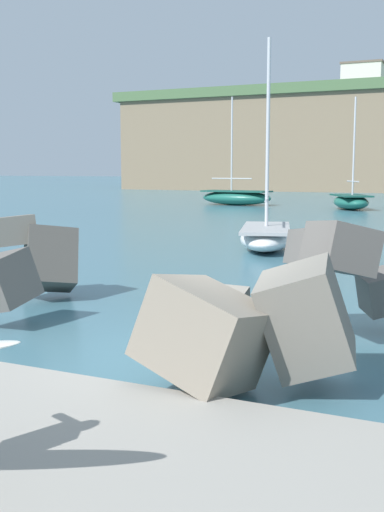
{
  "coord_description": "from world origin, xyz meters",
  "views": [
    {
      "loc": [
        3.68,
        -7.85,
        2.66
      ],
      "look_at": [
        -0.16,
        0.5,
        1.4
      ],
      "focal_mm": 44.51,
      "sensor_mm": 36.0,
      "label": 1
    }
  ],
  "objects_px": {
    "boat_near_right": "(236,197)",
    "boat_mid_left": "(351,201)",
    "boat_mid_centre": "(266,236)",
    "station_building_central": "(363,83)"
  },
  "relations": [
    {
      "from": "boat_mid_centre",
      "to": "boat_mid_left",
      "type": "bearing_deg",
      "value": 93.74
    },
    {
      "from": "boat_near_right",
      "to": "boat_mid_left",
      "type": "relative_size",
      "value": 1.09
    },
    {
      "from": "boat_mid_centre",
      "to": "station_building_central",
      "type": "bearing_deg",
      "value": 97.94
    },
    {
      "from": "boat_near_right",
      "to": "boat_mid_centre",
      "type": "distance_m",
      "value": 26.33
    },
    {
      "from": "boat_mid_left",
      "to": "station_building_central",
      "type": "xyz_separation_m",
      "value": [
        -9.72,
        57.78,
        15.08
      ]
    },
    {
      "from": "boat_near_right",
      "to": "boat_mid_centre",
      "type": "relative_size",
      "value": 1.14
    },
    {
      "from": "boat_mid_left",
      "to": "boat_near_right",
      "type": "bearing_deg",
      "value": 168.9
    },
    {
      "from": "boat_near_right",
      "to": "boat_mid_left",
      "type": "distance_m",
      "value": 8.94
    },
    {
      "from": "boat_mid_centre",
      "to": "station_building_central",
      "type": "height_order",
      "value": "station_building_central"
    },
    {
      "from": "boat_mid_centre",
      "to": "station_building_central",
      "type": "xyz_separation_m",
      "value": [
        -11.2,
        80.32,
        15.19
      ]
    }
  ]
}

